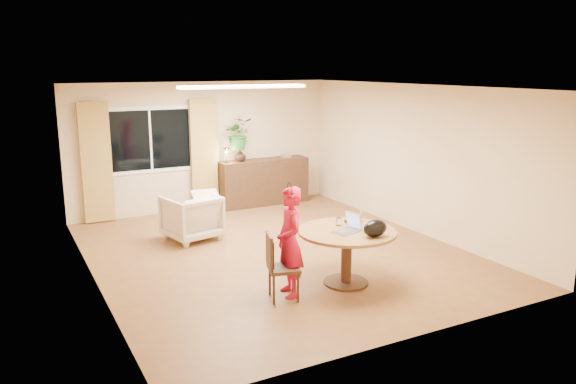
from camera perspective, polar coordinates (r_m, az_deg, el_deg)
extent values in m
plane|color=brown|center=(8.99, -1.23, -6.18)|extent=(6.50, 6.50, 0.00)
plane|color=white|center=(8.51, -1.31, 10.63)|extent=(6.50, 6.50, 0.00)
plane|color=tan|center=(11.61, -8.49, 4.62)|extent=(5.50, 0.00, 5.50)
plane|color=tan|center=(7.84, -19.54, 0.13)|extent=(0.00, 6.50, 6.50)
plane|color=tan|center=(10.16, 12.76, 3.29)|extent=(0.00, 6.50, 6.50)
cube|color=white|center=(11.26, -13.79, 5.16)|extent=(1.70, 0.02, 1.30)
cube|color=black|center=(11.25, -13.78, 5.16)|extent=(1.55, 0.01, 1.15)
cube|color=white|center=(11.25, -13.78, 5.16)|extent=(0.04, 0.01, 1.15)
cube|color=olive|center=(11.03, -18.89, 2.83)|extent=(0.55, 0.08, 2.25)
cube|color=olive|center=(11.53, -8.54, 3.78)|extent=(0.55, 0.08, 2.25)
cube|color=white|center=(9.60, -4.57, 10.62)|extent=(2.20, 0.35, 0.05)
cylinder|color=brown|center=(7.57, 6.01, -4.03)|extent=(1.33, 1.33, 0.04)
cylinder|color=#311E10|center=(7.69, 5.95, -6.73)|extent=(0.14, 0.14, 0.72)
cylinder|color=#311E10|center=(7.81, 5.89, -9.10)|extent=(0.61, 0.61, 0.03)
imported|color=#B3140D|center=(7.17, 0.17, -5.10)|extent=(0.56, 0.41, 1.43)
imported|color=beige|center=(9.71, -9.77, -2.53)|extent=(0.99, 1.01, 0.77)
cube|color=#311E10|center=(11.99, -2.49, 1.04)|extent=(1.94, 0.47, 0.97)
imported|color=black|center=(11.67, -4.87, 3.73)|extent=(0.30, 0.30, 0.25)
imported|color=#266325|center=(11.59, -5.04, 5.93)|extent=(0.71, 0.65, 0.66)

